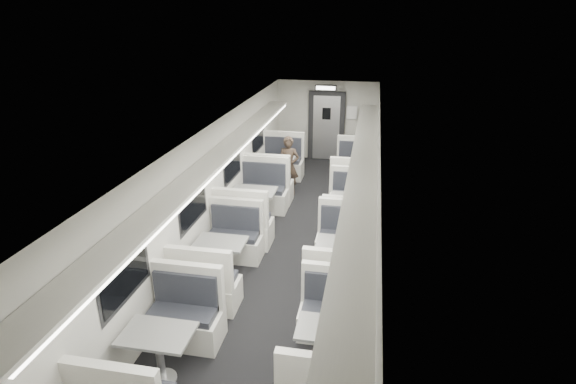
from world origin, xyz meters
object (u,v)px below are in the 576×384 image
at_px(booth_left_a, 276,173).
at_px(passenger, 288,166).
at_px(booth_left_b, 254,207).
at_px(booth_right_d, 328,349).
at_px(booth_right_c, 341,261).
at_px(booth_left_c, 221,260).
at_px(booth_right_a, 354,175).
at_px(vestibule_door, 326,127).
at_px(exit_sign, 326,88).
at_px(booth_left_d, 160,356).
at_px(booth_right_b, 349,211).

relative_size(booth_left_a, passenger, 1.58).
height_order(booth_left_b, booth_right_d, booth_left_b).
bearing_deg(booth_right_c, booth_left_c, -170.89).
relative_size(booth_right_a, vestibule_door, 1.04).
bearing_deg(booth_left_b, exit_sign, 77.28).
bearing_deg(booth_left_a, exit_sign, 65.80).
bearing_deg(booth_right_d, booth_left_d, -165.14).
bearing_deg(exit_sign, booth_right_b, -76.35).
xyz_separation_m(booth_right_a, booth_right_c, (0.00, -4.32, -0.02)).
bearing_deg(booth_left_c, booth_left_a, 90.00).
bearing_deg(booth_right_b, booth_left_b, -171.07).
bearing_deg(booth_left_d, booth_left_b, 90.00).
relative_size(booth_left_b, booth_right_c, 1.10).
bearing_deg(booth_right_d, booth_left_b, 116.75).
xyz_separation_m(booth_left_a, passenger, (0.40, -0.32, 0.32)).
relative_size(booth_right_b, passenger, 1.32).
distance_m(booth_left_b, vestibule_door, 5.06).
xyz_separation_m(booth_left_b, booth_right_a, (2.00, 2.48, -0.02)).
xyz_separation_m(booth_left_c, exit_sign, (1.00, 6.59, 1.91)).
bearing_deg(booth_left_c, booth_left_d, -90.00).
height_order(booth_left_a, booth_left_d, booth_left_a).
bearing_deg(booth_right_b, booth_right_c, -90.00).
bearing_deg(exit_sign, booth_left_c, -98.62).
relative_size(booth_left_b, booth_right_a, 1.05).
distance_m(booth_right_a, exit_sign, 2.89).
bearing_deg(booth_left_c, booth_right_c, 9.11).
height_order(booth_left_c, exit_sign, exit_sign).
relative_size(booth_left_b, exit_sign, 3.70).
bearing_deg(booth_right_d, booth_right_a, 90.00).
xyz_separation_m(booth_right_a, passenger, (-1.60, -0.59, 0.35)).
distance_m(booth_right_b, booth_right_d, 4.28).
xyz_separation_m(booth_left_d, booth_right_a, (2.00, 6.98, 0.02)).
distance_m(booth_right_c, vestibule_door, 6.87).
bearing_deg(booth_right_c, exit_sign, 99.06).
xyz_separation_m(booth_left_d, booth_right_d, (2.00, 0.53, -0.02)).
distance_m(booth_left_c, exit_sign, 6.94).
relative_size(booth_left_c, booth_right_a, 0.95).
relative_size(booth_right_c, passenger, 1.41).
bearing_deg(booth_left_c, exit_sign, 81.38).
bearing_deg(booth_right_b, exit_sign, 103.65).
height_order(booth_right_a, booth_right_b, booth_right_a).
xyz_separation_m(booth_right_c, passenger, (-1.60, 3.73, 0.37)).
relative_size(booth_left_b, passenger, 1.55).
bearing_deg(exit_sign, booth_left_b, -102.72).
relative_size(booth_right_b, booth_right_d, 1.01).
distance_m(booth_left_b, booth_left_c, 2.16).
distance_m(booth_left_d, booth_right_b, 5.21).
relative_size(booth_left_c, booth_right_d, 1.07).
distance_m(booth_right_c, booth_right_d, 2.13).
distance_m(booth_right_a, booth_right_d, 6.45).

